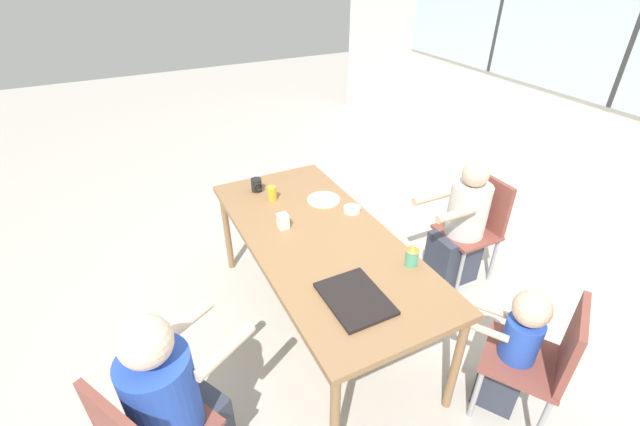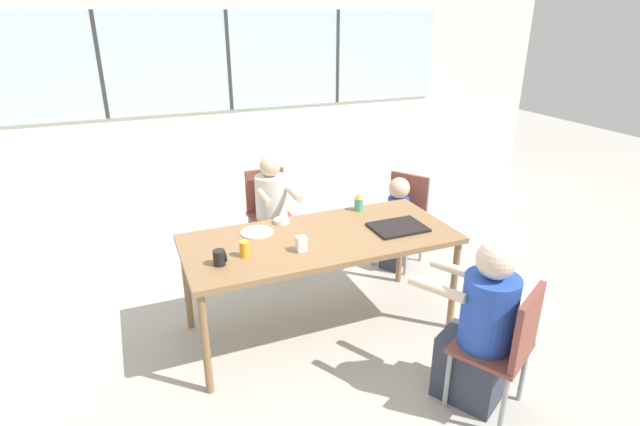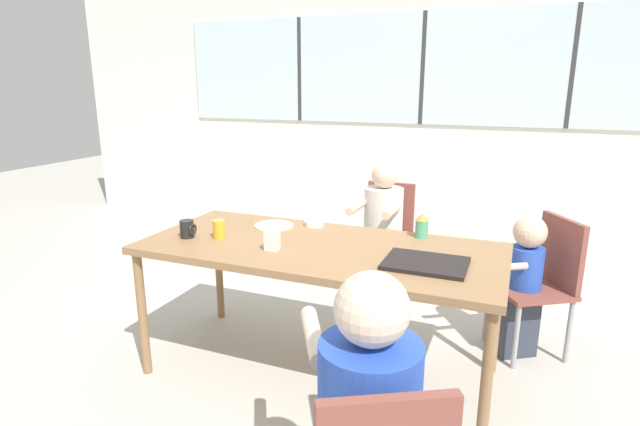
% 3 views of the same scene
% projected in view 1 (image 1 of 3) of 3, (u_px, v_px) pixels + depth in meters
% --- Properties ---
extents(ground_plane, '(16.00, 16.00, 0.00)m').
position_uv_depth(ground_plane, '(320.00, 323.00, 3.11)').
color(ground_plane, '#B2ADA3').
extents(wall_back_with_windows, '(8.40, 0.08, 2.80)m').
position_uv_depth(wall_back_with_windows, '(621.00, 81.00, 3.36)').
color(wall_back_with_windows, white).
rests_on(wall_back_with_windows, ground_plane).
extents(dining_table, '(1.93, 0.86, 0.77)m').
position_uv_depth(dining_table, '(320.00, 244.00, 2.73)').
color(dining_table, olive).
rests_on(dining_table, ground_plane).
extents(chair_for_man_blue_shirt, '(0.41, 0.41, 0.85)m').
position_uv_depth(chair_for_man_blue_shirt, '(478.00, 220.00, 3.35)').
color(chair_for_man_blue_shirt, brown).
rests_on(chair_for_man_blue_shirt, ground_plane).
extents(chair_for_toddler, '(0.55, 0.55, 0.85)m').
position_uv_depth(chair_for_toddler, '(545.00, 356.00, 2.25)').
color(chair_for_toddler, brown).
rests_on(chair_for_toddler, ground_plane).
extents(person_woman_green_shirt, '(0.55, 0.65, 1.10)m').
position_uv_depth(person_woman_green_shirt, '(174.00, 409.00, 1.99)').
color(person_woman_green_shirt, '#333847').
rests_on(person_woman_green_shirt, ground_plane).
extents(person_man_blue_shirt, '(0.33, 0.57, 1.04)m').
position_uv_depth(person_man_blue_shirt, '(461.00, 229.00, 3.31)').
color(person_man_blue_shirt, '#333847').
rests_on(person_man_blue_shirt, ground_plane).
extents(person_toddler, '(0.40, 0.35, 0.87)m').
position_uv_depth(person_toddler, '(511.00, 353.00, 2.35)').
color(person_toddler, '#333847').
rests_on(person_toddler, ground_plane).
extents(food_tray_dark, '(0.39, 0.30, 0.02)m').
position_uv_depth(food_tray_dark, '(355.00, 298.00, 2.22)').
color(food_tray_dark, black).
rests_on(food_tray_dark, dining_table).
extents(coffee_mug, '(0.08, 0.08, 0.10)m').
position_uv_depth(coffee_mug, '(257.00, 185.00, 3.18)').
color(coffee_mug, black).
rests_on(coffee_mug, dining_table).
extents(sippy_cup, '(0.08, 0.08, 0.14)m').
position_uv_depth(sippy_cup, '(412.00, 254.00, 2.43)').
color(sippy_cup, '#4CA57F').
rests_on(sippy_cup, dining_table).
extents(juice_glass, '(0.07, 0.07, 0.11)m').
position_uv_depth(juice_glass, '(272.00, 193.00, 3.07)').
color(juice_glass, gold).
rests_on(juice_glass, dining_table).
extents(milk_carton_small, '(0.07, 0.07, 0.10)m').
position_uv_depth(milk_carton_small, '(283.00, 221.00, 2.76)').
color(milk_carton_small, silver).
rests_on(milk_carton_small, dining_table).
extents(bowl_white_shallow, '(0.12, 0.12, 0.03)m').
position_uv_depth(bowl_white_shallow, '(352.00, 209.00, 2.95)').
color(bowl_white_shallow, white).
rests_on(bowl_white_shallow, dining_table).
extents(plate_tortillas, '(0.24, 0.24, 0.01)m').
position_uv_depth(plate_tortillas, '(324.00, 200.00, 3.09)').
color(plate_tortillas, beige).
rests_on(plate_tortillas, dining_table).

